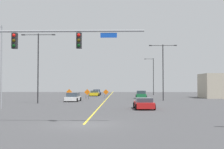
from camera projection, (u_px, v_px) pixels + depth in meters
The scene contains 16 objects.
ground at pixel (84, 125), 19.22m from camera, with size 162.90×162.90×0.00m, color #444447.
road_centre_stripe at pixel (109, 96), 64.43m from camera, with size 0.16×90.50×0.01m.
traffic_signal_assembly at pixel (17, 49), 19.50m from camera, with size 13.12×0.44×6.58m.
street_lamp_near_left at pixel (1, 63), 31.90m from camera, with size 1.65×0.24×9.15m.
street_lamp_far_left at pixel (38, 62), 40.78m from camera, with size 4.77×0.24×9.78m.
street_lamp_far_right at pixel (163, 67), 47.85m from camera, with size 4.56×0.24×9.23m.
street_lamp_mid_left at pixel (153, 75), 72.44m from camera, with size 2.32×0.24×9.15m.
construction_sign_left_lane at pixel (87, 93), 52.36m from camera, with size 1.09×0.08×1.81m.
construction_sign_median_near at pixel (69, 93), 51.16m from camera, with size 1.08×0.11×1.85m.
construction_sign_median_far at pixel (106, 92), 57.49m from camera, with size 1.12×0.19×1.71m.
car_yellow_mid at pixel (95, 93), 66.89m from camera, with size 2.24×4.35×1.24m.
car_red_near at pixel (144, 104), 31.51m from camera, with size 2.19×4.28×1.21m.
car_blue_approaching at pixel (97, 92), 73.39m from camera, with size 2.24×4.27×1.38m.
car_white_distant at pixel (73, 97), 45.47m from camera, with size 2.22×4.14×1.37m.
car_green_far at pixel (141, 95), 55.18m from camera, with size 2.22×4.20×1.47m.
roadside_building_east at pixel (223, 86), 56.84m from camera, with size 8.32×6.78×4.74m.
Camera 1 is at (2.39, -19.27, 2.67)m, focal length 46.72 mm.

